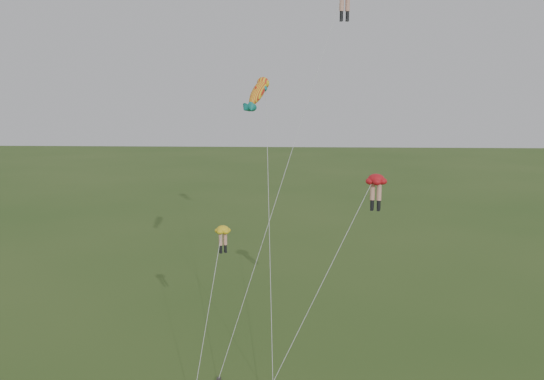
{
  "coord_description": "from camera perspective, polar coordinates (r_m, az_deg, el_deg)",
  "views": [
    {
      "loc": [
        2.96,
        -34.68,
        17.65
      ],
      "look_at": [
        1.04,
        6.0,
        10.81
      ],
      "focal_mm": 40.0,
      "sensor_mm": 36.0,
      "label": 1
    }
  ],
  "objects": [
    {
      "name": "legs_kite_yellow",
      "position": [
        35.9,
        -4.77,
        -4.59
      ],
      "size": [
        2.14,
        4.32,
        9.68
      ],
      "rotation": [
        0.0,
        0.0,
        0.48
      ],
      "color": "yellow",
      "rests_on": "ground"
    },
    {
      "name": "fish_kite",
      "position": [
        41.45,
        -1.28,
        9.11
      ],
      "size": [
        2.54,
        11.33,
        18.68
      ],
      "rotation": [
        0.66,
        0.0,
        -0.41
      ],
      "color": "yellow",
      "rests_on": "ground"
    },
    {
      "name": "legs_kite_red_mid",
      "position": [
        38.78,
        9.61,
        0.44
      ],
      "size": [
        7.77,
        7.6,
        12.33
      ],
      "rotation": [
        0.0,
        0.0,
        -0.3
      ],
      "color": "red",
      "rests_on": "ground"
    },
    {
      "name": "ground",
      "position": [
        39.02,
        -2.03,
        -17.36
      ],
      "size": [
        300.0,
        300.0,
        0.0
      ],
      "primitive_type": "plane",
      "color": "#2F4D1B",
      "rests_on": "ground"
    }
  ]
}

